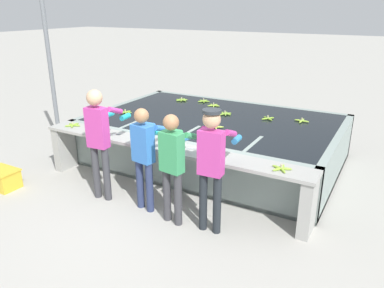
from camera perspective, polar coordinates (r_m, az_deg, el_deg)
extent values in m
plane|color=#A3A099|center=(5.96, -5.17, -8.59)|extent=(80.00, 80.00, 0.00)
cube|color=gray|center=(7.50, 3.33, -2.03)|extent=(4.65, 3.06, 0.06)
cube|color=gray|center=(6.16, -2.63, -3.12)|extent=(4.65, 0.12, 0.86)
cube|color=gray|center=(8.64, 7.68, 3.65)|extent=(4.65, 0.12, 0.86)
cube|color=gray|center=(8.54, -10.43, 3.29)|extent=(0.12, 3.06, 0.86)
cube|color=gray|center=(6.75, 20.94, -2.33)|extent=(0.12, 3.06, 0.86)
cube|color=black|center=(7.35, 3.39, 1.04)|extent=(4.41, 2.82, 0.79)
cube|color=gray|center=(7.13, -8.65, 0.00)|extent=(0.06, 0.80, 0.86)
cube|color=gray|center=(6.52, -0.51, -1.72)|extent=(0.06, 0.80, 0.86)
cube|color=gray|center=(6.07, 9.09, -3.70)|extent=(0.06, 0.80, 0.86)
cube|color=#9E9E99|center=(5.78, -4.18, -0.42)|extent=(4.65, 0.45, 0.05)
cube|color=#9E9E99|center=(7.33, -18.82, -0.54)|extent=(0.16, 0.41, 0.81)
cube|color=#9E9E99|center=(5.19, 17.26, -9.09)|extent=(0.16, 0.41, 0.81)
cylinder|color=#38383D|center=(6.06, -14.40, -4.13)|extent=(0.11, 0.11, 0.87)
cylinder|color=#38383D|center=(5.94, -12.89, -4.50)|extent=(0.11, 0.11, 0.87)
cube|color=#BC388E|center=(5.74, -14.25, 2.43)|extent=(0.33, 0.19, 0.61)
sphere|color=tan|center=(5.62, -14.65, 6.84)|extent=(0.23, 0.23, 0.23)
cylinder|color=#BC388E|center=(5.96, -14.14, 5.32)|extent=(0.10, 0.31, 0.18)
cylinder|color=#1EA3AD|center=(6.19, -12.57, 4.41)|extent=(0.10, 0.21, 0.08)
cylinder|color=#BC388E|center=(5.77, -11.65, 5.03)|extent=(0.10, 0.31, 0.18)
cylinder|color=#1EA3AD|center=(6.00, -10.13, 4.10)|extent=(0.10, 0.21, 0.08)
cylinder|color=navy|center=(5.65, -7.92, -6.00)|extent=(0.11, 0.11, 0.77)
cylinder|color=navy|center=(5.52, -6.47, -6.59)|extent=(0.11, 0.11, 0.77)
cube|color=blue|center=(5.33, -7.51, 0.07)|extent=(0.34, 0.22, 0.55)
sphere|color=#9E704C|center=(5.20, -7.72, 4.29)|extent=(0.21, 0.21, 0.21)
cylinder|color=blue|center=(5.54, -6.90, 2.95)|extent=(0.13, 0.32, 0.18)
cylinder|color=teal|center=(5.76, -5.06, 1.96)|extent=(0.12, 0.21, 0.08)
cylinder|color=blue|center=(5.33, -4.47, 2.32)|extent=(0.13, 0.32, 0.18)
cylinder|color=teal|center=(5.55, -2.67, 1.32)|extent=(0.12, 0.21, 0.08)
cylinder|color=#38383D|center=(5.28, -3.82, -7.76)|extent=(0.11, 0.11, 0.78)
cylinder|color=#38383D|center=(5.17, -2.14, -8.41)|extent=(0.11, 0.11, 0.78)
cube|color=#38995B|center=(4.94, -3.13, -1.27)|extent=(0.34, 0.22, 0.55)
sphere|color=#9E704C|center=(4.81, -3.22, 3.30)|extent=(0.21, 0.21, 0.21)
cylinder|color=#38995B|center=(5.16, -2.71, 1.91)|extent=(0.12, 0.32, 0.18)
cylinder|color=teal|center=(5.39, -0.96, 0.91)|extent=(0.11, 0.21, 0.08)
cylinder|color=#38995B|center=(4.96, 0.11, 1.20)|extent=(0.12, 0.32, 0.18)
cylinder|color=teal|center=(5.21, 1.79, 0.20)|extent=(0.11, 0.21, 0.08)
cylinder|color=#1E2328|center=(5.06, 1.72, -8.72)|extent=(0.11, 0.11, 0.84)
cylinder|color=#1E2328|center=(4.99, 3.84, -9.20)|extent=(0.11, 0.11, 0.84)
cube|color=#BC388E|center=(4.71, 2.92, -1.36)|extent=(0.33, 0.19, 0.59)
sphere|color=tan|center=(4.57, 3.01, 3.76)|extent=(0.23, 0.23, 0.23)
cylinder|color=#282D33|center=(4.54, 3.04, 5.01)|extent=(0.24, 0.24, 0.04)
cylinder|color=#BC388E|center=(4.92, 2.41, 2.19)|extent=(0.10, 0.31, 0.18)
cylinder|color=teal|center=(5.19, 3.51, 1.22)|extent=(0.09, 0.20, 0.08)
cylinder|color=#BC388E|center=(4.81, 5.90, 1.65)|extent=(0.10, 0.31, 0.18)
cylinder|color=teal|center=(5.08, 6.83, 0.69)|extent=(0.09, 0.20, 0.08)
ellipsoid|color=#75A333|center=(7.41, 5.08, 4.51)|extent=(0.12, 0.16, 0.04)
ellipsoid|color=#75A333|center=(7.43, 5.39, 4.56)|extent=(0.17, 0.06, 0.04)
ellipsoid|color=#75A333|center=(7.48, 5.42, 4.65)|extent=(0.15, 0.14, 0.04)
ellipsoid|color=#75A333|center=(7.51, 5.16, 4.73)|extent=(0.05, 0.17, 0.04)
ellipsoid|color=#75A333|center=(7.50, 4.80, 4.73)|extent=(0.16, 0.12, 0.04)
ellipsoid|color=#75A333|center=(7.46, 4.60, 4.65)|extent=(0.17, 0.09, 0.04)
ellipsoid|color=#75A333|center=(7.42, 4.73, 4.56)|extent=(0.09, 0.17, 0.04)
cylinder|color=tan|center=(7.45, 5.03, 4.89)|extent=(0.03, 0.03, 0.04)
ellipsoid|color=#8CB738|center=(8.02, 3.29, 5.78)|extent=(0.10, 0.17, 0.04)
ellipsoid|color=#8CB738|center=(8.06, 3.67, 5.84)|extent=(0.17, 0.05, 0.04)
ellipsoid|color=#8CB738|center=(8.12, 3.54, 5.95)|extent=(0.07, 0.17, 0.04)
ellipsoid|color=#8CB738|center=(8.12, 3.08, 5.96)|extent=(0.17, 0.12, 0.04)
ellipsoid|color=#8CB738|center=(8.06, 2.92, 5.86)|extent=(0.15, 0.14, 0.04)
cylinder|color=tan|center=(8.06, 3.31, 6.13)|extent=(0.03, 0.03, 0.04)
ellipsoid|color=#7FAD33|center=(7.29, 11.24, 3.95)|extent=(0.16, 0.13, 0.04)
ellipsoid|color=#7FAD33|center=(7.22, 11.12, 3.79)|extent=(0.13, 0.16, 0.04)
ellipsoid|color=#7FAD33|center=(7.20, 11.72, 3.72)|extent=(0.16, 0.13, 0.04)
ellipsoid|color=#7FAD33|center=(7.28, 11.84, 3.88)|extent=(0.13, 0.16, 0.04)
cylinder|color=tan|center=(7.24, 11.50, 4.10)|extent=(0.03, 0.03, 0.04)
ellipsoid|color=#7FAD33|center=(8.49, 1.54, 6.62)|extent=(0.17, 0.10, 0.04)
ellipsoid|color=#7FAD33|center=(8.43, 1.43, 6.52)|extent=(0.14, 0.15, 0.04)
ellipsoid|color=#7FAD33|center=(8.39, 1.80, 6.46)|extent=(0.12, 0.16, 0.04)
ellipsoid|color=#7FAD33|center=(8.43, 2.14, 6.52)|extent=(0.17, 0.07, 0.04)
ellipsoid|color=#7FAD33|center=(8.49, 1.98, 6.62)|extent=(0.05, 0.17, 0.04)
cylinder|color=tan|center=(8.44, 1.78, 6.78)|extent=(0.03, 0.03, 0.04)
ellipsoid|color=#93BC3D|center=(7.23, 16.79, 3.33)|extent=(0.17, 0.05, 0.04)
ellipsoid|color=#93BC3D|center=(7.30, 16.50, 3.51)|extent=(0.05, 0.17, 0.04)
ellipsoid|color=#93BC3D|center=(7.26, 15.96, 3.48)|extent=(0.17, 0.05, 0.04)
ellipsoid|color=#93BC3D|center=(7.19, 16.24, 3.30)|extent=(0.05, 0.17, 0.04)
cylinder|color=tan|center=(7.24, 16.40, 3.67)|extent=(0.03, 0.03, 0.04)
ellipsoid|color=#9EC642|center=(6.61, 4.15, 2.60)|extent=(0.17, 0.11, 0.04)
ellipsoid|color=#9EC642|center=(6.66, 3.66, 2.75)|extent=(0.11, 0.17, 0.04)
ellipsoid|color=#9EC642|center=(6.61, 3.19, 2.61)|extent=(0.17, 0.11, 0.04)
ellipsoid|color=#9EC642|center=(6.56, 3.68, 2.46)|extent=(0.11, 0.17, 0.04)
cylinder|color=tan|center=(6.60, 3.68, 2.90)|extent=(0.03, 0.03, 0.04)
ellipsoid|color=#75A333|center=(8.56, -1.23, 6.74)|extent=(0.16, 0.13, 0.04)
ellipsoid|color=#75A333|center=(8.60, -1.39, 6.80)|extent=(0.04, 0.17, 0.04)
ellipsoid|color=#75A333|center=(8.61, -1.71, 6.81)|extent=(0.15, 0.14, 0.04)
ellipsoid|color=#75A333|center=(8.58, -1.94, 6.76)|extent=(0.17, 0.07, 0.04)
ellipsoid|color=#75A333|center=(8.53, -1.92, 6.68)|extent=(0.11, 0.17, 0.04)
ellipsoid|color=#75A333|center=(8.51, -1.65, 6.65)|extent=(0.10, 0.17, 0.04)
ellipsoid|color=#75A333|center=(8.52, -1.34, 6.67)|extent=(0.17, 0.08, 0.04)
cylinder|color=tan|center=(8.55, -1.60, 6.96)|extent=(0.03, 0.03, 0.04)
ellipsoid|color=#75A333|center=(7.63, -9.76, 4.78)|extent=(0.17, 0.08, 0.04)
ellipsoid|color=#75A333|center=(7.69, -9.82, 4.88)|extent=(0.07, 0.17, 0.04)
ellipsoid|color=#75A333|center=(7.71, -10.20, 4.90)|extent=(0.15, 0.14, 0.04)
ellipsoid|color=#75A333|center=(7.67, -10.52, 4.81)|extent=(0.17, 0.08, 0.04)
ellipsoid|color=#75A333|center=(7.62, -10.46, 4.71)|extent=(0.07, 0.17, 0.04)
ellipsoid|color=#75A333|center=(7.60, -10.08, 4.69)|extent=(0.15, 0.14, 0.04)
cylinder|color=tan|center=(7.64, -10.16, 5.05)|extent=(0.03, 0.03, 0.04)
ellipsoid|color=#9EC642|center=(6.55, -13.91, 1.91)|extent=(0.17, 0.05, 0.04)
ellipsoid|color=#9EC642|center=(6.59, -13.76, 2.04)|extent=(0.14, 0.15, 0.04)
ellipsoid|color=#9EC642|center=(6.63, -13.96, 2.14)|extent=(0.06, 0.17, 0.04)
ellipsoid|color=#9EC642|center=(6.64, -14.37, 2.12)|extent=(0.16, 0.12, 0.04)
ellipsoid|color=#9EC642|center=(6.61, -14.67, 2.01)|extent=(0.17, 0.09, 0.04)
ellipsoid|color=#9EC642|center=(6.56, -14.65, 1.89)|extent=(0.09, 0.17, 0.04)
ellipsoid|color=#9EC642|center=(6.54, -14.31, 1.84)|extent=(0.12, 0.16, 0.04)
cylinder|color=tan|center=(6.58, -14.26, 2.29)|extent=(0.03, 0.03, 0.04)
ellipsoid|color=#7FAD33|center=(6.99, -17.31, 2.73)|extent=(0.17, 0.09, 0.04)
ellipsoid|color=#7FAD33|center=(7.05, -17.38, 2.87)|extent=(0.04, 0.17, 0.04)
ellipsoid|color=#7FAD33|center=(7.06, -17.90, 2.84)|extent=(0.17, 0.09, 0.04)
ellipsoid|color=#7FAD33|center=(7.01, -18.15, 2.68)|extent=(0.13, 0.16, 0.04)
ellipsoid|color=#7FAD33|center=(6.96, -17.78, 2.61)|extent=(0.13, 0.16, 0.04)
cylinder|color=tan|center=(7.00, -17.73, 3.02)|extent=(0.03, 0.03, 0.04)
ellipsoid|color=#8CB738|center=(5.09, 13.61, -3.42)|extent=(0.04, 0.17, 0.04)
ellipsoid|color=#8CB738|center=(5.06, 12.92, -3.47)|extent=(0.17, 0.08, 0.04)
ellipsoid|color=#8CB738|center=(5.00, 12.95, -3.76)|extent=(0.13, 0.16, 0.04)
ellipsoid|color=#8CB738|center=(4.99, 13.66, -3.89)|extent=(0.13, 0.16, 0.04)
ellipsoid|color=#8CB738|center=(5.04, 14.06, -3.68)|extent=(0.17, 0.09, 0.04)
cylinder|color=tan|center=(5.02, 13.47, -3.27)|extent=(0.03, 0.03, 0.04)
cube|color=silver|center=(6.36, -11.47, 1.49)|extent=(0.15, 0.18, 0.00)
cube|color=black|center=(6.33, -13.24, 1.27)|extent=(0.08, 0.09, 0.02)
cube|color=silver|center=(5.61, 0.24, -0.65)|extent=(0.19, 0.13, 0.00)
cube|color=black|center=(5.62, -1.80, -0.65)|extent=(0.10, 0.07, 0.02)
cube|color=gold|center=(7.03, -26.88, -4.81)|extent=(0.52, 0.36, 0.30)
cube|color=gold|center=(6.97, -27.09, -3.60)|extent=(0.55, 0.39, 0.02)
cylinder|color=slate|center=(8.57, -20.72, 10.46)|extent=(0.09, 0.09, 3.20)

